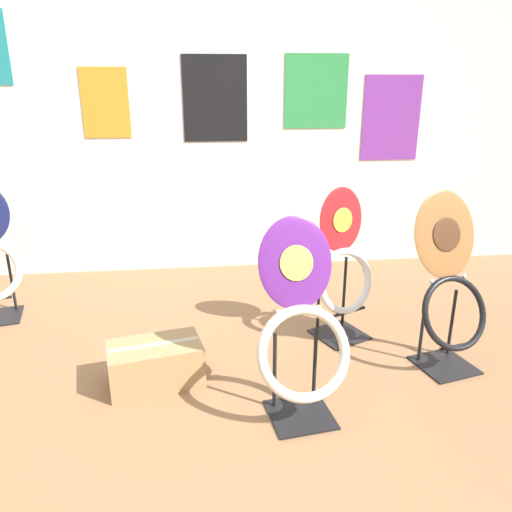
{
  "coord_description": "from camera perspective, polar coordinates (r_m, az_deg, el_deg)",
  "views": [
    {
      "loc": [
        -0.03,
        -1.52,
        1.45
      ],
      "look_at": [
        0.27,
        1.03,
        0.55
      ],
      "focal_mm": 35.0,
      "sensor_mm": 36.0,
      "label": 1
    }
  ],
  "objects": [
    {
      "name": "storage_box",
      "position": [
        2.62,
        -11.42,
        -11.97
      ],
      "size": [
        0.5,
        0.35,
        0.22
      ],
      "color": "#A37F51",
      "rests_on": "ground_plane"
    },
    {
      "name": "toilet_seat_display_woodgrain",
      "position": [
        2.77,
        21.21,
        -2.97
      ],
      "size": [
        0.45,
        0.41,
        0.93
      ],
      "color": "black",
      "rests_on": "ground_plane"
    },
    {
      "name": "toilet_seat_display_crimson_swirl",
      "position": [
        2.92,
        9.93,
        -1.53
      ],
      "size": [
        0.42,
        0.37,
        0.9
      ],
      "color": "black",
      "rests_on": "ground_plane"
    },
    {
      "name": "wall_back",
      "position": [
        3.93,
        -6.59,
        17.0
      ],
      "size": [
        8.0,
        0.07,
        2.6
      ],
      "color": "silver",
      "rests_on": "ground_plane"
    },
    {
      "name": "ground_plane",
      "position": [
        2.1,
        -4.56,
        -24.42
      ],
      "size": [
        14.0,
        14.0,
        0.0
      ],
      "primitive_type": "plane",
      "color": "#8E6642"
    },
    {
      "name": "toilet_seat_display_purple_note",
      "position": [
        2.21,
        5.19,
        -8.69
      ],
      "size": [
        0.45,
        0.38,
        0.9
      ],
      "color": "black",
      "rests_on": "ground_plane"
    }
  ]
}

